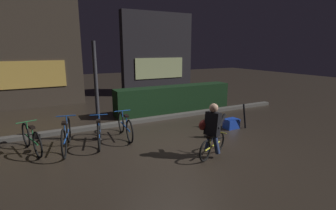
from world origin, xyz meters
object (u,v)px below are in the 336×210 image
(parked_bike_center_right, at_px, (125,126))
(closed_umbrella, at_px, (244,116))
(parked_bike_leftmost, at_px, (31,139))
(parked_bike_center_left, at_px, (99,132))
(traffic_cone_far, at_px, (213,120))
(parked_bike_left_mid, at_px, (66,136))
(traffic_cone_near, at_px, (213,128))
(blue_crate, at_px, (231,124))
(cyclist, at_px, (212,130))
(street_post, at_px, (96,92))

(parked_bike_center_right, distance_m, closed_umbrella, 3.60)
(parked_bike_leftmost, height_order, parked_bike_center_left, parked_bike_center_left)
(traffic_cone_far, bearing_deg, parked_bike_left_mid, 177.22)
(parked_bike_center_left, relative_size, traffic_cone_near, 2.73)
(blue_crate, relative_size, cyclist, 0.35)
(street_post, distance_m, parked_bike_center_left, 1.03)
(parked_bike_leftmost, xyz_separation_m, blue_crate, (5.47, -0.81, -0.18))
(traffic_cone_far, relative_size, cyclist, 0.41)
(cyclist, bearing_deg, closed_umbrella, 2.79)
(parked_bike_leftmost, xyz_separation_m, closed_umbrella, (5.76, -1.06, 0.08))
(traffic_cone_near, xyz_separation_m, cyclist, (-0.82, -0.97, 0.36))
(street_post, xyz_separation_m, cyclist, (2.04, -2.27, -0.68))
(street_post, bearing_deg, parked_bike_center_left, -99.96)
(blue_crate, xyz_separation_m, closed_umbrella, (0.28, -0.25, 0.26))
(traffic_cone_near, xyz_separation_m, blue_crate, (1.01, 0.40, -0.12))
(parked_bike_left_mid, bearing_deg, traffic_cone_near, -93.01)
(traffic_cone_far, height_order, blue_crate, traffic_cone_far)
(closed_umbrella, bearing_deg, parked_bike_center_right, -40.58)
(street_post, distance_m, traffic_cone_near, 3.31)
(blue_crate, distance_m, closed_umbrella, 0.46)
(traffic_cone_near, distance_m, cyclist, 1.32)
(parked_bike_left_mid, distance_m, closed_umbrella, 5.07)
(traffic_cone_far, xyz_separation_m, cyclist, (-1.40, -1.73, 0.38))
(parked_bike_leftmost, bearing_deg, cyclist, -136.66)
(blue_crate, bearing_deg, street_post, 166.90)
(parked_bike_center_left, bearing_deg, parked_bike_left_mid, 104.09)
(cyclist, bearing_deg, street_post, 106.72)
(parked_bike_leftmost, height_order, cyclist, cyclist)
(parked_bike_leftmost, bearing_deg, closed_umbrella, -116.21)
(parked_bike_left_mid, distance_m, traffic_cone_near, 3.84)
(street_post, xyz_separation_m, blue_crate, (3.87, -0.90, -1.16))
(street_post, relative_size, parked_bike_leftmost, 1.75)
(parked_bike_center_right, relative_size, traffic_cone_far, 3.01)
(traffic_cone_near, bearing_deg, closed_umbrella, 6.61)
(parked_bike_leftmost, bearing_deg, parked_bike_center_left, -114.47)
(parked_bike_center_left, relative_size, parked_bike_center_right, 0.99)
(parked_bike_center_right, bearing_deg, blue_crate, -99.65)
(blue_crate, bearing_deg, traffic_cone_near, -158.39)
(cyclist, bearing_deg, traffic_cone_near, 24.75)
(cyclist, bearing_deg, parked_bike_left_mid, 120.97)
(parked_bike_center_left, relative_size, cyclist, 1.24)
(traffic_cone_near, bearing_deg, cyclist, -130.05)
(closed_umbrella, bearing_deg, cyclist, 3.41)
(parked_bike_left_mid, relative_size, closed_umbrella, 2.00)
(parked_bike_center_right, distance_m, cyclist, 2.53)
(closed_umbrella, bearing_deg, parked_bike_center_left, -35.62)
(street_post, xyz_separation_m, traffic_cone_near, (2.86, -1.30, -1.04))
(parked_bike_leftmost, bearing_deg, blue_crate, -114.20)
(parked_bike_left_mid, bearing_deg, street_post, -57.09)
(parked_bike_center_right, bearing_deg, cyclist, -143.91)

